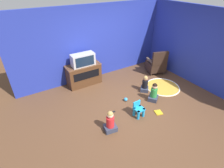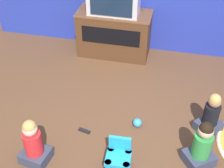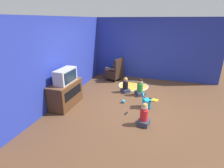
% 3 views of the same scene
% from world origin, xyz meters
% --- Properties ---
extents(ground_plane, '(30.00, 30.00, 0.00)m').
position_xyz_m(ground_plane, '(0.00, 0.00, 0.00)').
color(ground_plane, brown).
extents(tv_cabinet, '(1.15, 0.52, 0.73)m').
position_xyz_m(tv_cabinet, '(-0.79, 1.80, 0.38)').
color(tv_cabinet, '#4C2D19').
rests_on(tv_cabinet, ground_plane).
extents(television, '(0.76, 0.34, 0.41)m').
position_xyz_m(television, '(-0.79, 1.75, 0.93)').
color(television, '#B7B7BC').
rests_on(television, tv_cabinet).
extents(yellow_kid_chair, '(0.27, 0.26, 0.42)m').
position_xyz_m(yellow_kid_chair, '(-0.23, -0.50, 0.19)').
color(yellow_kid_chair, '#1E99DB').
rests_on(yellow_kid_chair, ground_plane).
extents(child_watching_left, '(0.40, 0.39, 0.59)m').
position_xyz_m(child_watching_left, '(0.60, -0.19, 0.26)').
color(child_watching_left, '#33384C').
rests_on(child_watching_left, ground_plane).
extents(child_watching_center, '(0.33, 0.30, 0.59)m').
position_xyz_m(child_watching_center, '(-1.15, -0.56, 0.25)').
color(child_watching_center, '#33384C').
rests_on(child_watching_center, ground_plane).
extents(child_watching_right, '(0.37, 0.37, 0.55)m').
position_xyz_m(child_watching_right, '(0.71, 0.34, 0.24)').
color(child_watching_right, '#33384C').
rests_on(child_watching_right, ground_plane).
extents(toy_ball, '(0.11, 0.11, 0.11)m').
position_xyz_m(toy_ball, '(-0.14, 0.21, 0.06)').
color(toy_ball, '#3399E5').
rests_on(toy_ball, ground_plane).
extents(remote_control, '(0.16, 0.08, 0.02)m').
position_xyz_m(remote_control, '(-0.76, -0.03, 0.01)').
color(remote_control, black).
rests_on(remote_control, ground_plane).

